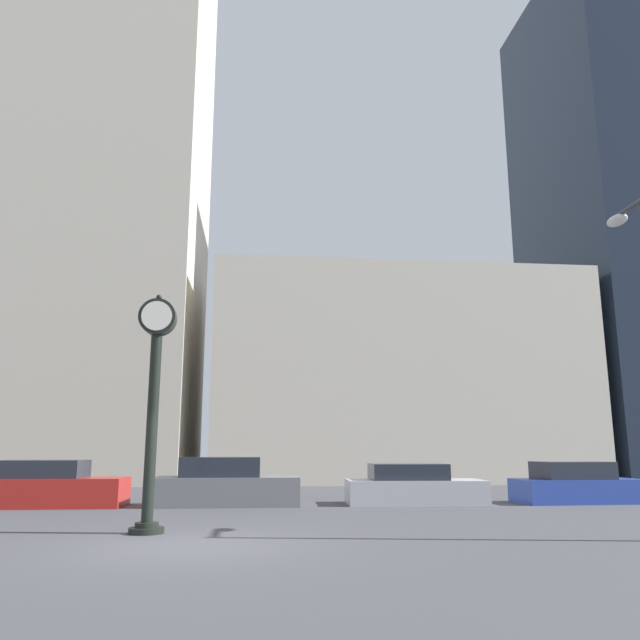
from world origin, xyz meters
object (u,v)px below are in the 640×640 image
Objects in this scene: car_grey at (226,485)px; street_clock at (154,392)px; car_red at (47,487)px; car_blue at (578,485)px; car_silver at (413,487)px.

street_clock is at bearing -100.97° from car_grey.
car_red is 16.56m from car_blue.
street_clock is 9.83m from car_silver.
car_silver is (7.17, 6.30, -2.36)m from street_clock.
car_red is at bearing 177.64° from car_blue.
street_clock is at bearing -135.70° from car_silver.
car_blue reaches higher than car_silver.
car_grey reaches higher than car_silver.
car_red is at bearing -177.25° from car_silver.
car_grey is at bearing 177.53° from car_blue.
car_grey is at bearing 78.33° from street_clock.
car_grey is 11.26m from car_blue.
car_blue is at bearing 1.70° from car_silver.
car_grey reaches higher than car_blue.
car_blue is (11.26, -0.14, -0.07)m from car_grey.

